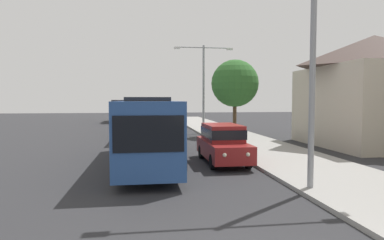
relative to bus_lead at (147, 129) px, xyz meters
name	(u,v)px	position (x,y,z in m)	size (l,w,h in m)	color
bus_lead	(147,129)	(0.00, 0.00, 0.00)	(2.58, 10.70, 3.21)	#284C8C
bus_second_in_line	(145,117)	(0.00, 12.98, 0.00)	(2.58, 11.88, 3.21)	silver
bus_middle	(144,112)	(0.00, 25.80, 0.00)	(2.58, 11.79, 3.21)	silver
white_suv	(223,142)	(3.70, -0.16, -0.66)	(1.86, 4.88, 1.90)	maroon
box_truck_oncoming	(121,110)	(-3.30, 33.01, 0.02)	(2.35, 7.76, 3.15)	navy
streetlamp_near	(313,42)	(5.40, -5.71, 3.31)	(6.50, 0.28, 7.79)	gray
streetlamp_mid	(204,79)	(5.40, 14.50, 3.35)	(5.47, 0.28, 7.99)	gray
roadside_tree	(235,83)	(7.67, 11.91, 2.85)	(4.06, 4.06, 6.44)	#4C3823
house_far_gabled	(373,90)	(15.11, 4.39, 2.10)	(7.82, 8.98, 7.42)	#BCB29E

